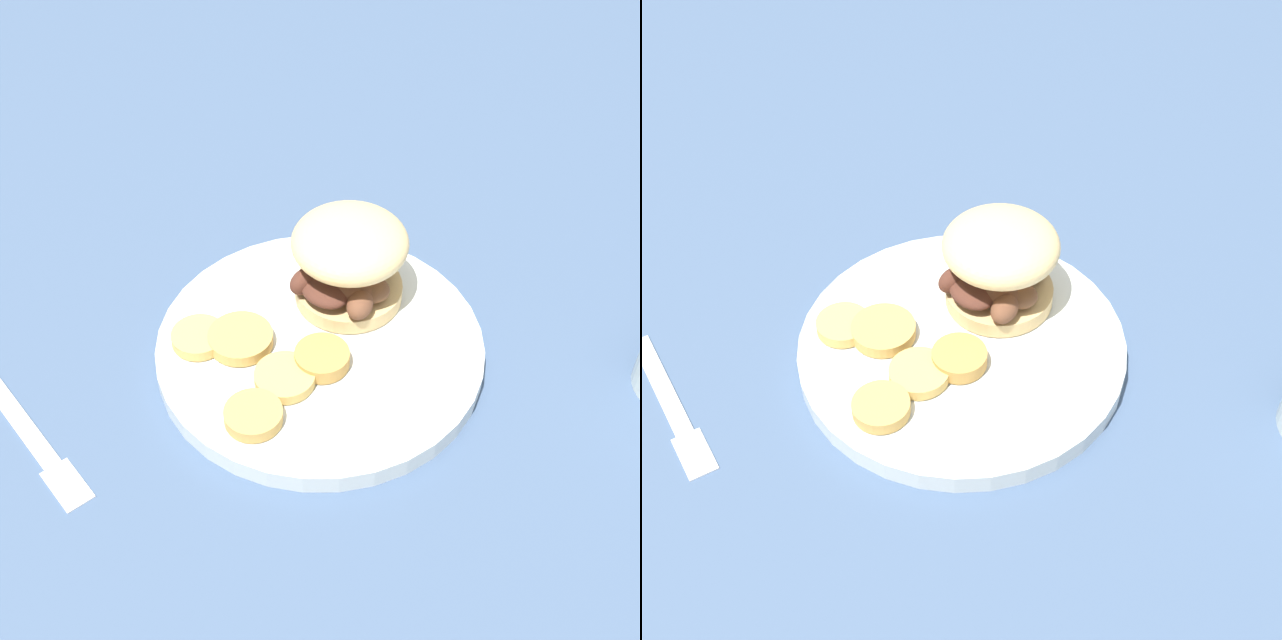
{
  "view_description": "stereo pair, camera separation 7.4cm",
  "coord_description": "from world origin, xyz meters",
  "views": [
    {
      "loc": [
        -0.4,
        0.33,
        0.58
      ],
      "look_at": [
        0.0,
        0.0,
        0.05
      ],
      "focal_mm": 50.0,
      "sensor_mm": 36.0,
      "label": 1
    },
    {
      "loc": [
        -0.44,
        0.27,
        0.58
      ],
      "look_at": [
        0.0,
        0.0,
        0.05
      ],
      "focal_mm": 50.0,
      "sensor_mm": 36.0,
      "label": 2
    }
  ],
  "objects": [
    {
      "name": "potato_round_4",
      "position": [
        -0.03,
        0.1,
        0.03
      ],
      "size": [
        0.05,
        0.05,
        0.01
      ],
      "primitive_type": "cylinder",
      "color": "tan",
      "rests_on": "dinner_plate"
    },
    {
      "name": "potato_round_1",
      "position": [
        -0.02,
        0.05,
        0.03
      ],
      "size": [
        0.05,
        0.05,
        0.01
      ],
      "primitive_type": "cylinder",
      "color": "tan",
      "rests_on": "dinner_plate"
    },
    {
      "name": "fork",
      "position": [
        0.08,
        0.24,
        0.0
      ],
      "size": [
        0.17,
        0.02,
        0.0
      ],
      "color": "silver",
      "rests_on": "ground_plane"
    },
    {
      "name": "potato_round_3",
      "position": [
        0.06,
        0.08,
        0.03
      ],
      "size": [
        0.05,
        0.05,
        0.01
      ],
      "primitive_type": "cylinder",
      "color": "tan",
      "rests_on": "dinner_plate"
    },
    {
      "name": "dinner_plate",
      "position": [
        0.0,
        0.0,
        0.01
      ],
      "size": [
        0.28,
        0.28,
        0.02
      ],
      "color": "silver",
      "rests_on": "ground_plane"
    },
    {
      "name": "potato_round_2",
      "position": [
        -0.02,
        0.02,
        0.03
      ],
      "size": [
        0.05,
        0.05,
        0.01
      ],
      "primitive_type": "cylinder",
      "color": "#BC8942",
      "rests_on": "dinner_plate"
    },
    {
      "name": "sandwich",
      "position": [
        0.02,
        -0.05,
        0.06
      ],
      "size": [
        0.1,
        0.11,
        0.09
      ],
      "color": "tan",
      "rests_on": "dinner_plate"
    },
    {
      "name": "potato_round_0",
      "position": [
        0.04,
        0.05,
        0.03
      ],
      "size": [
        0.06,
        0.06,
        0.01
      ],
      "primitive_type": "cylinder",
      "color": "tan",
      "rests_on": "dinner_plate"
    },
    {
      "name": "ground_plane",
      "position": [
        0.0,
        0.0,
        0.0
      ],
      "size": [
        4.0,
        4.0,
        0.0
      ],
      "primitive_type": "plane",
      "color": "#3D5170"
    }
  ]
}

